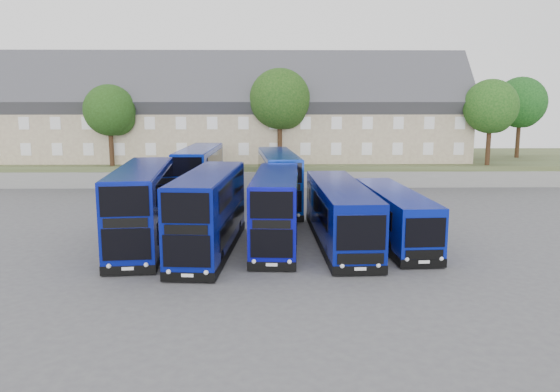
{
  "coord_description": "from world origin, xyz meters",
  "views": [
    {
      "loc": [
        1.15,
        -26.97,
        8.09
      ],
      "look_at": [
        1.71,
        6.78,
        2.2
      ],
      "focal_mm": 35.0,
      "sensor_mm": 36.0,
      "label": 1
    }
  ],
  "objects": [
    {
      "name": "dd_rear_left",
      "position": [
        -4.63,
        16.79,
        2.14
      ],
      "size": [
        2.87,
        11.03,
        4.35
      ],
      "rotation": [
        0.0,
        0.0,
        -0.03
      ],
      "color": "#08209C",
      "rests_on": "ground"
    },
    {
      "name": "retaining_wall",
      "position": [
        0.0,
        24.0,
        0.75
      ],
      "size": [
        70.0,
        0.4,
        1.5
      ],
      "primitive_type": "cube",
      "color": "slate",
      "rests_on": "ground"
    },
    {
      "name": "terrace_row",
      "position": [
        -3.0,
        30.0,
        6.6
      ],
      "size": [
        48.0,
        10.4,
        11.2
      ],
      "color": "tan",
      "rests_on": "earth_bank"
    },
    {
      "name": "earth_bank",
      "position": [
        0.0,
        34.0,
        1.0
      ],
      "size": [
        80.0,
        20.0,
        2.0
      ],
      "primitive_type": "cube",
      "color": "#4A4F2C",
      "rests_on": "ground"
    },
    {
      "name": "coach_east_b",
      "position": [
        8.26,
        3.81,
        1.46
      ],
      "size": [
        2.9,
        11.05,
        2.99
      ],
      "rotation": [
        0.0,
        0.0,
        0.06
      ],
      "color": "#08199B",
      "rests_on": "ground"
    },
    {
      "name": "tree_far",
      "position": [
        28.15,
        32.1,
        7.73
      ],
      "size": [
        5.44,
        5.44,
        8.67
      ],
      "color": "#382314",
      "rests_on": "earth_bank"
    },
    {
      "name": "dd_front_right",
      "position": [
        1.42,
        3.15,
        2.0
      ],
      "size": [
        2.89,
        10.39,
        4.09
      ],
      "rotation": [
        0.0,
        0.0,
        -0.05
      ],
      "color": "#080A95",
      "rests_on": "ground"
    },
    {
      "name": "ground",
      "position": [
        0.0,
        0.0,
        0.0
      ],
      "size": [
        120.0,
        120.0,
        0.0
      ],
      "primitive_type": "plane",
      "color": "#4C4B51",
      "rests_on": "ground"
    },
    {
      "name": "tree_west",
      "position": [
        -13.85,
        25.1,
        7.05
      ],
      "size": [
        4.8,
        4.8,
        7.65
      ],
      "color": "#382314",
      "rests_on": "earth_bank"
    },
    {
      "name": "tree_mid",
      "position": [
        2.15,
        25.6,
        8.07
      ],
      "size": [
        5.76,
        5.76,
        9.18
      ],
      "color": "#382314",
      "rests_on": "earth_bank"
    },
    {
      "name": "tree_east",
      "position": [
        22.15,
        25.1,
        7.39
      ],
      "size": [
        5.12,
        5.12,
        8.16
      ],
      "color": "#382314",
      "rests_on": "earth_bank"
    },
    {
      "name": "coach_east_a",
      "position": [
        5.08,
        3.53,
        1.67
      ],
      "size": [
        3.03,
        12.56,
        3.41
      ],
      "rotation": [
        0.0,
        0.0,
        0.03
      ],
      "color": "navy",
      "rests_on": "ground"
    },
    {
      "name": "dd_front_left",
      "position": [
        -6.06,
        3.07,
        2.18
      ],
      "size": [
        3.59,
        11.36,
        4.44
      ],
      "rotation": [
        0.0,
        0.0,
        0.09
      ],
      "color": "navy",
      "rests_on": "ground"
    },
    {
      "name": "dd_front_mid",
      "position": [
        -2.2,
        1.85,
        2.11
      ],
      "size": [
        3.3,
        10.98,
        4.3
      ],
      "rotation": [
        0.0,
        0.0,
        -0.08
      ],
      "color": "navy",
      "rests_on": "ground"
    },
    {
      "name": "dd_rear_right",
      "position": [
        1.71,
        13.93,
        2.08
      ],
      "size": [
        3.3,
        10.81,
        4.23
      ],
      "rotation": [
        0.0,
        0.0,
        0.08
      ],
      "color": "navy",
      "rests_on": "ground"
    }
  ]
}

